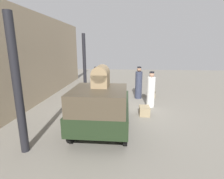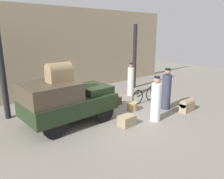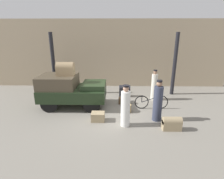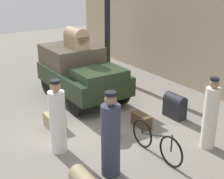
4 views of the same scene
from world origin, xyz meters
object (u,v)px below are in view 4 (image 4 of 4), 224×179
at_px(porter_with_bicycle, 210,116).
at_px(trunk_umber_medium, 141,120).
at_px(truck, 80,71).
at_px(conductor_in_dark_uniform, 58,120).
at_px(trunk_on_truck_roof, 76,38).
at_px(suitcase_black_upright, 175,105).
at_px(wicker_basket, 111,131).
at_px(porter_standing_middle, 111,138).
at_px(suitcase_small_leather, 55,121).
at_px(bicycle, 156,142).

bearing_deg(porter_with_bicycle, trunk_umber_medium, -159.27).
relative_size(truck, conductor_in_dark_uniform, 1.89).
distance_m(truck, trunk_on_truck_roof, 1.04).
distance_m(porter_with_bicycle, suitcase_black_upright, 1.74).
height_order(trunk_umber_medium, trunk_on_truck_roof, trunk_on_truck_roof).
relative_size(wicker_basket, porter_standing_middle, 0.24).
relative_size(wicker_basket, trunk_umber_medium, 0.72).
relative_size(porter_with_bicycle, trunk_umber_medium, 2.84).
distance_m(wicker_basket, porter_with_bicycle, 2.38).
distance_m(truck, suitcase_small_leather, 2.33).
bearing_deg(truck, trunk_umber_medium, 7.18).
height_order(wicker_basket, trunk_umber_medium, wicker_basket).
bearing_deg(trunk_on_truck_roof, truck, 0.00).
bearing_deg(bicycle, porter_standing_middle, -89.73).
relative_size(conductor_in_dark_uniform, suitcase_black_upright, 2.46).
relative_size(porter_with_bicycle, trunk_on_truck_roof, 2.05).
bearing_deg(truck, suitcase_small_leather, -46.26).
bearing_deg(wicker_basket, truck, 166.91).
distance_m(porter_standing_middle, suitcase_small_leather, 2.61).
distance_m(porter_standing_middle, trunk_on_truck_roof, 4.61).
height_order(truck, porter_with_bicycle, porter_with_bicycle).
xyz_separation_m(porter_standing_middle, suitcase_small_leather, (-2.53, -0.11, -0.63)).
xyz_separation_m(conductor_in_dark_uniform, trunk_umber_medium, (0.08, 2.33, -0.61)).
xyz_separation_m(suitcase_small_leather, trunk_umber_medium, (1.22, 1.94, -0.01)).
height_order(suitcase_small_leather, trunk_umber_medium, suitcase_small_leather).
bearing_deg(wicker_basket, conductor_in_dark_uniform, -96.38).
height_order(bicycle, trunk_on_truck_roof, trunk_on_truck_roof).
distance_m(suitcase_black_upright, trunk_on_truck_roof, 3.68).
distance_m(porter_with_bicycle, trunk_on_truck_roof, 4.84).
xyz_separation_m(bicycle, wicker_basket, (-1.23, -0.37, -0.18)).
bearing_deg(trunk_on_truck_roof, conductor_in_dark_uniform, -34.99).
relative_size(wicker_basket, suitcase_black_upright, 0.62).
bearing_deg(bicycle, suitcase_black_upright, 124.78).
relative_size(bicycle, conductor_in_dark_uniform, 0.96).
distance_m(porter_standing_middle, conductor_in_dark_uniform, 1.47).
height_order(truck, trunk_umber_medium, truck).
xyz_separation_m(truck, trunk_on_truck_roof, (-0.17, -0.00, 1.02)).
relative_size(truck, trunk_on_truck_roof, 3.88).
distance_m(porter_with_bicycle, suitcase_small_leather, 3.93).
bearing_deg(porter_standing_middle, suitcase_black_upright, 112.61).
distance_m(suitcase_black_upright, trunk_umber_medium, 1.15).
height_order(truck, conductor_in_dark_uniform, conductor_in_dark_uniform).
xyz_separation_m(wicker_basket, suitcase_small_leather, (-1.29, -0.94, 0.01)).
bearing_deg(wicker_basket, suitcase_small_leather, -143.83).
xyz_separation_m(porter_standing_middle, porter_with_bicycle, (0.37, 2.47, -0.03)).
relative_size(wicker_basket, trunk_on_truck_roof, 0.52).
distance_m(bicycle, suitcase_black_upright, 2.16).
bearing_deg(trunk_on_truck_roof, bicycle, -3.93).
xyz_separation_m(porter_standing_middle, conductor_in_dark_uniform, (-1.39, -0.50, -0.03)).
bearing_deg(trunk_umber_medium, conductor_in_dark_uniform, -91.95).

